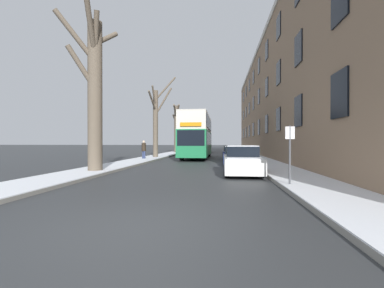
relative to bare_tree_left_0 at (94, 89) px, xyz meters
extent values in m
plane|color=#303335|center=(4.84, -8.12, -4.45)|extent=(320.00, 320.00, 0.00)
cube|color=gray|center=(-0.26, 44.88, -4.38)|extent=(2.41, 130.00, 0.13)
cube|color=white|center=(-0.26, 44.88, -4.30)|extent=(2.38, 130.00, 0.03)
cube|color=gray|center=(9.95, 44.88, -4.38)|extent=(2.41, 130.00, 0.13)
cube|color=white|center=(9.95, 44.88, -4.30)|extent=(2.38, 130.00, 0.03)
cube|color=#8C7056|center=(15.65, 18.49, 2.37)|extent=(9.00, 53.57, 13.63)
cube|color=black|center=(11.12, -2.46, -0.99)|extent=(0.08, 1.40, 1.80)
cube|color=black|center=(11.12, 2.78, -0.99)|extent=(0.08, 1.40, 1.80)
cube|color=black|center=(11.12, 8.02, -0.99)|extent=(0.08, 1.40, 1.80)
cube|color=black|center=(11.12, 13.25, -0.99)|extent=(0.08, 1.40, 1.80)
cube|color=black|center=(11.12, 18.49, -0.99)|extent=(0.08, 1.40, 1.80)
cube|color=black|center=(11.12, 23.73, -0.99)|extent=(0.08, 1.40, 1.80)
cube|color=black|center=(11.12, 28.97, -0.99)|extent=(0.08, 1.40, 1.80)
cube|color=black|center=(11.12, 34.21, -0.99)|extent=(0.08, 1.40, 1.80)
cube|color=black|center=(11.12, 39.44, -0.99)|extent=(0.08, 1.40, 1.80)
cube|color=black|center=(11.12, 2.78, 2.64)|extent=(0.08, 1.40, 1.80)
cube|color=black|center=(11.12, 8.02, 2.64)|extent=(0.08, 1.40, 1.80)
cube|color=black|center=(11.12, 13.25, 2.64)|extent=(0.08, 1.40, 1.80)
cube|color=black|center=(11.12, 18.49, 2.64)|extent=(0.08, 1.40, 1.80)
cube|color=black|center=(11.12, 23.73, 2.64)|extent=(0.08, 1.40, 1.80)
cube|color=black|center=(11.12, 28.97, 2.64)|extent=(0.08, 1.40, 1.80)
cube|color=black|center=(11.12, 34.21, 2.64)|extent=(0.08, 1.40, 1.80)
cube|color=black|center=(11.12, 39.44, 2.64)|extent=(0.08, 1.40, 1.80)
cube|color=black|center=(11.12, 8.02, 6.28)|extent=(0.08, 1.40, 1.80)
cube|color=black|center=(11.12, 13.25, 6.28)|extent=(0.08, 1.40, 1.80)
cube|color=black|center=(11.12, 18.49, 6.28)|extent=(0.08, 1.40, 1.80)
cube|color=black|center=(11.12, 23.73, 6.28)|extent=(0.08, 1.40, 1.80)
cube|color=black|center=(11.12, 28.97, 6.28)|extent=(0.08, 1.40, 1.80)
cube|color=black|center=(11.12, 34.21, 6.28)|extent=(0.08, 1.40, 1.80)
cube|color=black|center=(11.12, 39.44, 6.28)|extent=(0.08, 1.40, 1.80)
cube|color=beige|center=(11.11, 18.49, 8.66)|extent=(0.12, 52.50, 0.44)
cylinder|color=brown|center=(0.02, 0.06, -0.46)|extent=(0.74, 0.74, 7.98)
cylinder|color=brown|center=(-0.47, -0.38, 1.01)|extent=(1.32, 1.22, 2.13)
cylinder|color=brown|center=(0.28, -0.34, 2.70)|extent=(0.87, 1.15, 2.13)
cylinder|color=brown|center=(-0.73, -0.50, 2.57)|extent=(1.81, 1.45, 2.41)
cylinder|color=brown|center=(0.34, 0.68, 2.89)|extent=(0.94, 1.49, 1.22)
cylinder|color=brown|center=(0.21, -0.74, 2.95)|extent=(0.67, 1.87, 2.64)
cylinder|color=brown|center=(0.00, 12.70, -0.99)|extent=(0.51, 0.51, 6.90)
cylinder|color=brown|center=(-0.03, 11.59, 1.21)|extent=(0.25, 2.33, 1.71)
cylinder|color=brown|center=(0.80, 12.79, 1.34)|extent=(1.78, 0.37, 2.83)
cylinder|color=brown|center=(0.01, 12.07, 1.76)|extent=(0.20, 1.41, 1.96)
cylinder|color=brown|center=(0.95, 13.04, 2.72)|extent=(2.10, 0.90, 2.51)
cylinder|color=brown|center=(-0.12, 25.76, -0.83)|extent=(0.73, 0.73, 7.22)
cylinder|color=brown|center=(-0.09, 24.51, 1.82)|extent=(0.32, 2.64, 1.69)
cylinder|color=brown|center=(-0.56, 26.65, 0.85)|extent=(1.16, 2.03, 1.63)
cylinder|color=brown|center=(0.19, 24.99, 1.89)|extent=(0.93, 1.80, 1.82)
cylinder|color=brown|center=(0.83, 25.54, 0.86)|extent=(2.13, 0.71, 2.09)
cylinder|color=brown|center=(-0.03, 39.51, -0.98)|extent=(0.60, 0.60, 6.94)
cylinder|color=brown|center=(-0.95, 39.18, 1.87)|extent=(2.04, 0.91, 2.19)
cylinder|color=brown|center=(0.42, 40.25, 2.60)|extent=(1.17, 1.72, 1.95)
cylinder|color=brown|center=(-0.34, 40.58, 0.28)|extent=(0.85, 2.33, 1.97)
cube|color=#1E7A47|center=(4.15, 13.83, -2.91)|extent=(2.54, 11.32, 2.40)
cube|color=silver|center=(4.15, 13.83, -0.94)|extent=(2.49, 11.10, 1.54)
cube|color=beige|center=(4.15, 13.83, -0.11)|extent=(2.49, 11.10, 0.12)
cube|color=black|center=(4.15, 13.83, -2.45)|extent=(2.57, 9.96, 1.25)
cube|color=black|center=(4.15, 13.83, -0.86)|extent=(2.57, 9.96, 1.17)
cube|color=black|center=(4.15, 8.19, -2.45)|extent=(2.29, 0.06, 1.31)
cube|color=orange|center=(4.15, 8.18, -1.32)|extent=(1.78, 0.05, 0.32)
cylinder|color=black|center=(3.05, 10.43, -3.91)|extent=(0.30, 1.07, 1.07)
cylinder|color=black|center=(5.25, 10.43, -3.91)|extent=(0.30, 1.07, 1.07)
cylinder|color=black|center=(3.05, 17.00, -3.91)|extent=(0.30, 1.07, 1.07)
cylinder|color=black|center=(5.25, 17.00, -3.91)|extent=(0.30, 1.07, 1.07)
cube|color=silver|center=(7.69, 0.42, -3.92)|extent=(1.78, 4.20, 0.72)
cube|color=black|center=(7.69, 0.59, -3.29)|extent=(1.53, 2.10, 0.54)
cube|color=white|center=(7.69, 0.59, -3.00)|extent=(1.50, 2.00, 0.04)
cube|color=white|center=(7.69, -1.07, -3.54)|extent=(1.60, 1.10, 0.03)
cylinder|color=black|center=(6.91, -0.84, -4.11)|extent=(0.20, 0.66, 0.66)
cylinder|color=black|center=(8.47, -0.84, -4.11)|extent=(0.20, 0.66, 0.66)
cylinder|color=black|center=(6.91, 1.68, -4.11)|extent=(0.20, 0.66, 0.66)
cylinder|color=black|center=(8.47, 1.68, -4.11)|extent=(0.20, 0.66, 0.66)
cube|color=navy|center=(7.69, 6.05, -3.99)|extent=(1.80, 4.27, 0.57)
cube|color=black|center=(7.69, 6.22, -3.42)|extent=(1.55, 2.14, 0.58)
cube|color=white|center=(7.69, 6.22, -3.10)|extent=(1.52, 2.03, 0.05)
cube|color=white|center=(7.69, 4.53, -3.69)|extent=(1.62, 1.11, 0.04)
cylinder|color=black|center=(6.90, 4.77, -4.12)|extent=(0.20, 0.66, 0.66)
cylinder|color=black|center=(8.48, 4.77, -4.12)|extent=(0.20, 0.66, 0.66)
cylinder|color=black|center=(6.90, 7.33, -4.12)|extent=(0.20, 0.66, 0.66)
cylinder|color=black|center=(8.48, 7.33, -4.12)|extent=(0.20, 0.66, 0.66)
cube|color=navy|center=(7.69, 12.53, -3.98)|extent=(1.79, 4.54, 0.59)
cube|color=black|center=(7.69, 12.71, -3.42)|extent=(1.54, 2.27, 0.52)
cube|color=white|center=(7.69, 12.71, -3.13)|extent=(1.51, 2.15, 0.06)
cube|color=white|center=(7.69, 10.92, -3.66)|extent=(1.61, 1.18, 0.05)
cylinder|color=black|center=(6.90, 11.17, -4.13)|extent=(0.20, 0.64, 0.64)
cylinder|color=black|center=(8.48, 11.17, -4.13)|extent=(0.20, 0.64, 0.64)
cylinder|color=black|center=(6.90, 13.89, -4.13)|extent=(0.20, 0.64, 0.64)
cylinder|color=black|center=(8.48, 13.89, -4.13)|extent=(0.20, 0.64, 0.64)
cube|color=white|center=(3.89, 30.14, -3.18)|extent=(2.09, 5.55, 2.09)
cube|color=black|center=(3.89, 27.39, -2.69)|extent=(1.84, 0.06, 0.92)
cylinder|color=black|center=(2.96, 28.37, -4.11)|extent=(0.22, 0.68, 0.68)
cylinder|color=black|center=(4.82, 28.37, -4.11)|extent=(0.22, 0.68, 0.68)
cylinder|color=black|center=(2.96, 31.92, -4.11)|extent=(0.22, 0.68, 0.68)
cylinder|color=black|center=(4.82, 31.92, -4.11)|extent=(0.22, 0.68, 0.68)
cylinder|color=navy|center=(-0.45, 9.97, -4.03)|extent=(0.19, 0.19, 0.84)
cylinder|color=navy|center=(-0.30, 9.88, -4.03)|extent=(0.19, 0.19, 0.84)
cylinder|color=#2D2319|center=(-0.37, 9.92, -3.24)|extent=(0.39, 0.39, 0.73)
sphere|color=beige|center=(-0.37, 9.92, -2.76)|extent=(0.23, 0.23, 0.23)
cylinder|color=#4C4F54|center=(9.04, -3.48, -3.34)|extent=(0.07, 0.07, 2.21)
cube|color=silver|center=(9.04, -3.50, -2.48)|extent=(0.32, 0.02, 0.44)
camera|label=1|loc=(6.64, -12.81, -2.83)|focal=24.00mm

